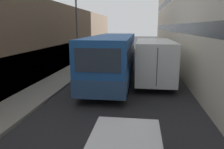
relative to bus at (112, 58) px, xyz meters
The scene contains 7 objects.
ground_plane 2.20m from the bus, 58.46° to the right, with size 150.00×150.00×0.00m, color #232326.
sidewalk_left 4.27m from the bus, 161.88° to the right, with size 2.06×60.00×0.16m.
building_left_shopfront 6.10m from the bus, 168.19° to the right, with size 2.40×60.00×5.66m.
bus is the anchor object (origin of this frame).
box_truck 3.05m from the bus, 24.49° to the left, with size 2.33×8.66×2.83m.
panel_van 9.92m from the bus, 90.65° to the left, with size 1.96×4.34×2.06m.
street_lamp 4.90m from the bus, 147.31° to the left, with size 0.36×0.80×7.08m.
Camera 1 is at (1.17, 1.76, 3.73)m, focal length 35.00 mm.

